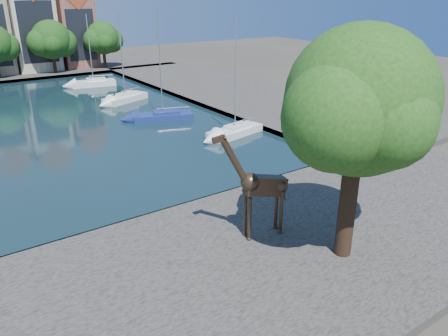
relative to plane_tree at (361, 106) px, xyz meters
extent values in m
plane|color=#38332B|center=(-7.62, 9.01, -7.67)|extent=(160.00, 160.00, 0.00)
cube|color=black|center=(-7.62, 33.01, -7.63)|extent=(38.00, 50.00, 0.08)
cube|color=#4F4B45|center=(-7.62, 2.01, -7.42)|extent=(50.00, 14.00, 0.50)
cube|color=#4F4B45|center=(17.38, 33.01, -7.42)|extent=(14.00, 52.00, 0.50)
cylinder|color=#332114|center=(-0.12, 0.01, -4.42)|extent=(0.80, 0.80, 5.50)
sphere|color=#1C4212|center=(-0.12, 0.01, 0.25)|extent=(6.40, 6.40, 6.40)
sphere|color=#1C4212|center=(1.80, 0.31, -0.39)|extent=(4.80, 4.80, 4.80)
sphere|color=#1C4212|center=(-1.88, -0.39, -0.07)|extent=(4.48, 4.48, 4.48)
cube|color=beige|center=(0.88, 65.01, -1.17)|extent=(6.37, 9.00, 12.00)
cube|color=black|center=(0.88, 60.53, -1.17)|extent=(5.20, 0.05, 9.00)
cube|color=brown|center=(7.38, 65.01, -1.92)|extent=(5.39, 9.00, 10.50)
cube|color=black|center=(7.38, 60.53, -1.92)|extent=(4.40, 0.05, 7.88)
sphere|color=#113B11|center=(-4.00, 59.81, -2.89)|extent=(4.05, 4.05, 4.05)
cylinder|color=#332114|center=(2.38, 59.51, -5.57)|extent=(0.50, 0.50, 3.20)
sphere|color=#113B11|center=(2.38, 59.51, -2.23)|extent=(5.80, 5.80, 5.80)
sphere|color=#113B11|center=(4.12, 59.81, -2.81)|extent=(4.35, 4.35, 4.35)
sphere|color=#113B11|center=(0.79, 59.11, -2.52)|extent=(4.06, 4.06, 4.06)
cylinder|color=#332114|center=(10.38, 59.51, -5.57)|extent=(0.50, 0.50, 3.20)
sphere|color=#113B11|center=(10.38, 59.51, -2.41)|extent=(5.20, 5.20, 5.20)
sphere|color=#113B11|center=(11.94, 59.81, -2.93)|extent=(3.90, 3.90, 3.90)
sphere|color=#113B11|center=(8.95, 59.11, -2.67)|extent=(3.64, 3.64, 3.64)
cylinder|color=#37281B|center=(-3.07, 3.48, -5.99)|extent=(0.18, 0.18, 2.36)
cylinder|color=#37281B|center=(-2.97, 3.97, -5.99)|extent=(0.18, 0.18, 2.36)
cylinder|color=#37281B|center=(-1.31, 3.12, -5.99)|extent=(0.18, 0.18, 2.36)
cylinder|color=#37281B|center=(-1.21, 3.61, -5.99)|extent=(0.18, 0.18, 2.36)
cube|color=#37281B|center=(-2.09, 3.53, -4.42)|extent=(2.36, 1.06, 1.38)
cylinder|color=#37281B|center=(-3.72, 3.87, -2.89)|extent=(1.55, 0.63, 2.44)
cube|color=#37281B|center=(-4.51, 4.03, -1.69)|extent=(0.68, 0.33, 0.37)
cube|color=silver|center=(7.38, 19.05, -7.18)|extent=(5.83, 3.02, 0.82)
cube|color=silver|center=(7.38, 19.05, -6.91)|extent=(2.65, 1.82, 0.45)
cylinder|color=#B2B2B7|center=(7.38, 19.05, -2.13)|extent=(0.11, 0.11, 9.65)
cube|color=navy|center=(4.38, 27.39, -7.19)|extent=(6.26, 3.98, 0.80)
cube|color=navy|center=(4.38, 27.39, -6.92)|extent=(2.93, 2.25, 0.45)
cylinder|color=#B2B2B7|center=(4.38, 27.39, -1.63)|extent=(0.11, 0.11, 10.67)
cube|color=silver|center=(4.38, 37.01, -7.14)|extent=(5.97, 3.96, 0.91)
cube|color=silver|center=(4.38, 37.01, -6.84)|extent=(2.81, 2.21, 0.50)
cylinder|color=#B2B2B7|center=(4.38, 37.01, -2.20)|extent=(0.12, 0.12, 9.38)
cube|color=white|center=(4.38, 48.00, -7.11)|extent=(6.04, 3.09, 0.96)
cube|color=white|center=(4.38, 48.00, -6.79)|extent=(2.74, 1.87, 0.54)
cylinder|color=#B2B2B7|center=(4.38, 48.00, -2.52)|extent=(0.13, 0.13, 8.64)
camera|label=1|loc=(-14.97, -11.49, 4.47)|focal=35.00mm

